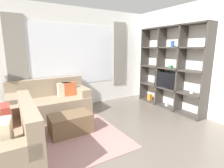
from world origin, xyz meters
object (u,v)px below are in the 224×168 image
(shelving_unit, at_px, (171,69))
(ottoman, at_px, (71,124))
(couch_main, at_px, (50,103))
(couch_side, at_px, (8,143))

(shelving_unit, distance_m, ottoman, 2.97)
(couch_main, height_order, ottoman, couch_main)
(couch_main, bearing_deg, ottoman, -82.47)
(shelving_unit, distance_m, couch_side, 3.99)
(shelving_unit, bearing_deg, couch_side, -171.98)
(ottoman, bearing_deg, shelving_unit, 1.22)
(couch_main, distance_m, ottoman, 1.09)
(shelving_unit, height_order, ottoman, shelving_unit)
(shelving_unit, bearing_deg, ottoman, -178.78)
(couch_side, relative_size, ottoman, 2.04)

